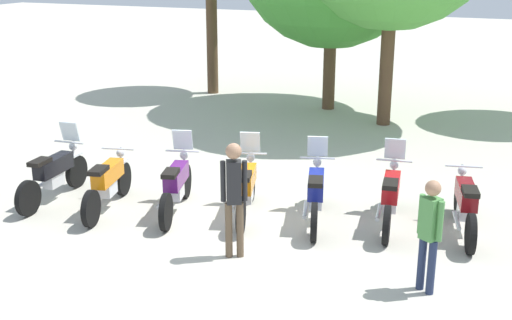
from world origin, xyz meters
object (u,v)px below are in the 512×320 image
motorcycle_1 (108,183)px  person_1 (234,191)px  motorcycle_4 (316,193)px  motorcycle_3 (246,187)px  motorcycle_2 (176,184)px  motorcycle_0 (54,173)px  motorcycle_6 (465,204)px  motorcycle_5 (390,196)px  person_0 (430,229)px

motorcycle_1 → person_1: (2.90, -0.92, 0.57)m
motorcycle_1 → motorcycle_4: motorcycle_4 is taller
motorcycle_4 → motorcycle_3: bearing=83.1°
person_1 → motorcycle_2: bearing=26.5°
motorcycle_0 → motorcycle_6: (7.24, 1.34, -0.01)m
motorcycle_4 → person_1: (-0.71, -1.80, 0.55)m
motorcycle_3 → motorcycle_5: same height
motorcycle_4 → motorcycle_6: motorcycle_4 is taller
motorcycle_3 → person_1: size_ratio=1.18×
motorcycle_2 → person_0: 4.74m
motorcycle_0 → person_1: person_1 is taller
motorcycle_0 → motorcycle_1: (1.20, -0.02, -0.01)m
motorcycle_1 → motorcycle_0: bearing=75.8°
motorcycle_6 → person_0: size_ratio=1.34×
motorcycle_2 → motorcycle_5: bearing=-92.4°
motorcycle_2 → motorcycle_4: size_ratio=1.00×
person_1 → motorcycle_5: bearing=-68.5°
motorcycle_2 → person_1: person_1 is taller
motorcycle_0 → motorcycle_1: motorcycle_0 is taller
motorcycle_3 → motorcycle_4: same height
motorcycle_3 → motorcycle_4: size_ratio=1.00×
motorcycle_5 → motorcycle_4: bearing=98.4°
motorcycle_0 → motorcycle_3: bearing=-84.3°
motorcycle_5 → motorcycle_6: (1.21, 0.12, -0.01)m
motorcycle_4 → person_1: bearing=142.5°
motorcycle_0 → motorcycle_2: size_ratio=1.03×
motorcycle_2 → person_0: person_0 is taller
motorcycle_3 → motorcycle_6: 3.69m
motorcycle_2 → person_1: 2.19m
person_1 → motorcycle_0: bearing=50.3°
motorcycle_2 → person_1: (1.70, -1.27, 0.55)m
motorcycle_1 → motorcycle_3: motorcycle_3 is taller
motorcycle_5 → person_1: (-1.92, -2.16, 0.55)m
motorcycle_0 → person_0: person_0 is taller
person_0 → person_1: bearing=-57.9°
motorcycle_1 → motorcycle_3: size_ratio=1.01×
motorcycle_6 → person_0: bearing=160.7°
motorcycle_3 → motorcycle_4: 1.22m
motorcycle_2 → motorcycle_4: same height
motorcycle_4 → motorcycle_2: bearing=86.5°
motorcycle_0 → motorcycle_1: 1.20m
motorcycle_3 → motorcycle_1: bearing=89.3°
motorcycle_5 → person_1: size_ratio=1.21×
motorcycle_1 → motorcycle_6: same height
motorcycle_3 → motorcycle_5: 2.48m
motorcycle_0 → motorcycle_3: 3.67m
motorcycle_3 → motorcycle_4: bearing=-97.6°
motorcycle_6 → person_1: 3.91m
motorcycle_1 → person_1: person_1 is taller
motorcycle_0 → person_0: (6.96, -0.93, 0.41)m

